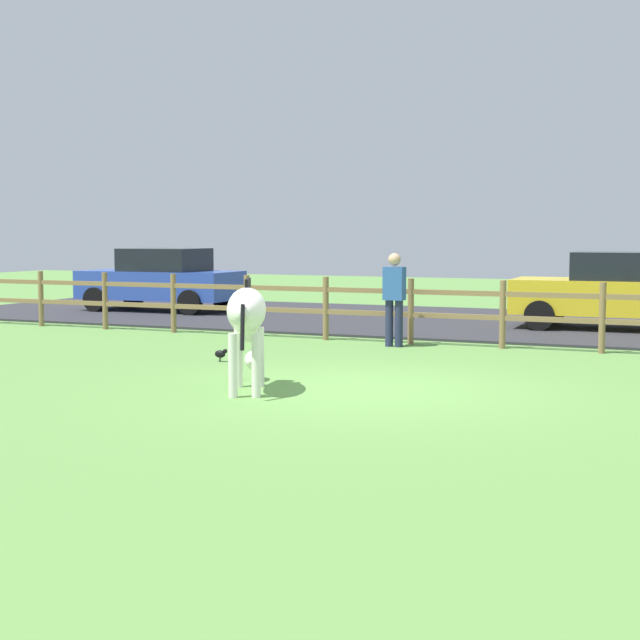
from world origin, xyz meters
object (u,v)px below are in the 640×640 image
at_px(zebra, 247,318).
at_px(parked_car_blue, 161,279).
at_px(crow_on_grass, 221,354).
at_px(visitor_near_fence, 394,295).
at_px(parked_car_yellow, 616,290).

xyz_separation_m(zebra, parked_car_blue, (-7.60, 9.70, -0.08)).
xyz_separation_m(zebra, crow_on_grass, (-1.68, 2.27, -0.80)).
distance_m(zebra, visitor_near_fence, 5.22).
bearing_deg(visitor_near_fence, parked_car_blue, 149.87).
relative_size(zebra, visitor_near_fence, 1.11).
bearing_deg(parked_car_yellow, visitor_near_fence, -127.29).
height_order(parked_car_blue, visitor_near_fence, visitor_near_fence).
relative_size(parked_car_yellow, visitor_near_fence, 2.47).
relative_size(crow_on_grass, parked_car_blue, 0.05).
bearing_deg(crow_on_grass, parked_car_blue, 128.55).
height_order(crow_on_grass, visitor_near_fence, visitor_near_fence).
relative_size(crow_on_grass, parked_car_yellow, 0.05).
height_order(parked_car_yellow, visitor_near_fence, visitor_near_fence).
relative_size(parked_car_blue, parked_car_yellow, 0.99).
bearing_deg(visitor_near_fence, parked_car_yellow, 52.71).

